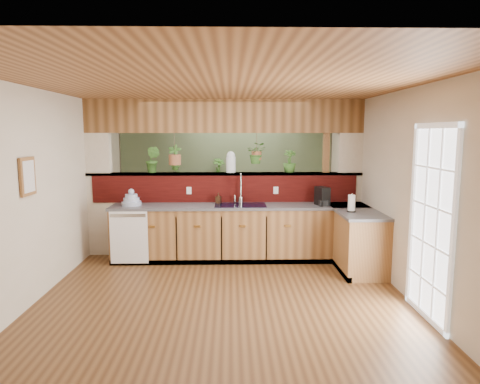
{
  "coord_description": "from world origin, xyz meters",
  "views": [
    {
      "loc": [
        0.09,
        -5.81,
        2.06
      ],
      "look_at": [
        0.24,
        0.7,
        1.15
      ],
      "focal_mm": 32.0,
      "sensor_mm": 36.0,
      "label": 1
    }
  ],
  "objects_px": {
    "dish_stack": "(131,200)",
    "paper_towel": "(351,204)",
    "soap_dispenser": "(218,198)",
    "shelving_console": "(198,206)",
    "faucet": "(240,187)",
    "coffee_maker": "(322,197)",
    "glass_jar": "(231,162)"
  },
  "relations": [
    {
      "from": "dish_stack",
      "to": "coffee_maker",
      "type": "relative_size",
      "value": 1.05
    },
    {
      "from": "soap_dispenser",
      "to": "coffee_maker",
      "type": "bearing_deg",
      "value": -7.58
    },
    {
      "from": "faucet",
      "to": "coffee_maker",
      "type": "height_order",
      "value": "faucet"
    },
    {
      "from": "soap_dispenser",
      "to": "glass_jar",
      "type": "xyz_separation_m",
      "value": [
        0.21,
        0.21,
        0.58
      ]
    },
    {
      "from": "dish_stack",
      "to": "soap_dispenser",
      "type": "relative_size",
      "value": 1.75
    },
    {
      "from": "dish_stack",
      "to": "glass_jar",
      "type": "height_order",
      "value": "glass_jar"
    },
    {
      "from": "soap_dispenser",
      "to": "shelving_console",
      "type": "height_order",
      "value": "soap_dispenser"
    },
    {
      "from": "dish_stack",
      "to": "paper_towel",
      "type": "distance_m",
      "value": 3.42
    },
    {
      "from": "soap_dispenser",
      "to": "shelving_console",
      "type": "bearing_deg",
      "value": 103.14
    },
    {
      "from": "glass_jar",
      "to": "shelving_console",
      "type": "height_order",
      "value": "glass_jar"
    },
    {
      "from": "dish_stack",
      "to": "glass_jar",
      "type": "distance_m",
      "value": 1.74
    },
    {
      "from": "dish_stack",
      "to": "shelving_console",
      "type": "height_order",
      "value": "dish_stack"
    },
    {
      "from": "faucet",
      "to": "paper_towel",
      "type": "height_order",
      "value": "faucet"
    },
    {
      "from": "dish_stack",
      "to": "soap_dispenser",
      "type": "xyz_separation_m",
      "value": [
        1.39,
        0.16,
        0.0
      ]
    },
    {
      "from": "soap_dispenser",
      "to": "paper_towel",
      "type": "relative_size",
      "value": 0.66
    },
    {
      "from": "dish_stack",
      "to": "glass_jar",
      "type": "relative_size",
      "value": 0.87
    },
    {
      "from": "dish_stack",
      "to": "coffee_maker",
      "type": "bearing_deg",
      "value": -1.1
    },
    {
      "from": "faucet",
      "to": "dish_stack",
      "type": "height_order",
      "value": "faucet"
    },
    {
      "from": "faucet",
      "to": "soap_dispenser",
      "type": "xyz_separation_m",
      "value": [
        -0.36,
        0.01,
        -0.18
      ]
    },
    {
      "from": "faucet",
      "to": "soap_dispenser",
      "type": "distance_m",
      "value": 0.41
    },
    {
      "from": "dish_stack",
      "to": "paper_towel",
      "type": "height_order",
      "value": "dish_stack"
    },
    {
      "from": "paper_towel",
      "to": "glass_jar",
      "type": "height_order",
      "value": "glass_jar"
    },
    {
      "from": "faucet",
      "to": "coffee_maker",
      "type": "distance_m",
      "value": 1.33
    },
    {
      "from": "coffee_maker",
      "to": "glass_jar",
      "type": "height_order",
      "value": "glass_jar"
    },
    {
      "from": "faucet",
      "to": "coffee_maker",
      "type": "xyz_separation_m",
      "value": [
        1.31,
        -0.21,
        -0.14
      ]
    },
    {
      "from": "paper_towel",
      "to": "glass_jar",
      "type": "bearing_deg",
      "value": 150.49
    },
    {
      "from": "faucet",
      "to": "dish_stack",
      "type": "distance_m",
      "value": 1.77
    },
    {
      "from": "soap_dispenser",
      "to": "coffee_maker",
      "type": "relative_size",
      "value": 0.6
    },
    {
      "from": "glass_jar",
      "to": "coffee_maker",
      "type": "bearing_deg",
      "value": -16.53
    },
    {
      "from": "soap_dispenser",
      "to": "faucet",
      "type": "bearing_deg",
      "value": -1.73
    },
    {
      "from": "paper_towel",
      "to": "glass_jar",
      "type": "distance_m",
      "value": 2.11
    },
    {
      "from": "coffee_maker",
      "to": "paper_towel",
      "type": "bearing_deg",
      "value": -78.52
    }
  ]
}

